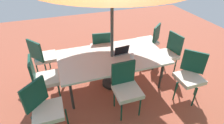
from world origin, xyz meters
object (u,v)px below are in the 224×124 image
at_px(chair_southeast, 43,56).
at_px(chair_south, 101,47).
at_px(chair_northeast, 44,107).
at_px(laptop, 120,52).
at_px(chair_north, 126,87).
at_px(chair_east, 43,77).
at_px(chair_west, 169,52).
at_px(dining_table, 112,58).
at_px(chair_northwest, 190,74).
at_px(chair_southwest, 150,40).
at_px(cup, 132,56).

bearing_deg(chair_southeast, chair_south, -127.75).
relative_size(chair_northeast, laptop, 2.85).
bearing_deg(chair_north, chair_southeast, 130.67).
relative_size(chair_northeast, chair_east, 1.00).
bearing_deg(chair_west, chair_east, -96.34).
bearing_deg(laptop, chair_south, -80.41).
relative_size(dining_table, chair_east, 2.22).
distance_m(chair_northwest, chair_southwest, 1.58).
bearing_deg(chair_northwest, chair_west, 131.05).
xyz_separation_m(chair_north, laptop, (-0.19, -0.81, 0.23)).
relative_size(chair_northwest, chair_north, 1.00).
bearing_deg(chair_west, chair_north, -67.44).
bearing_deg(chair_southwest, chair_north, 8.22).
bearing_deg(chair_east, chair_south, -61.76).
height_order(chair_northeast, chair_southwest, same).
bearing_deg(chair_north, chair_northeast, -179.03).
height_order(chair_south, chair_southwest, same).
distance_m(chair_north, cup, 0.72).
distance_m(chair_southeast, cup, 2.02).
relative_size(chair_north, chair_east, 1.00).
height_order(chair_northeast, chair_northwest, same).
xyz_separation_m(chair_northeast, chair_north, (-1.39, -0.04, 0.00)).
relative_size(chair_west, chair_east, 1.00).
xyz_separation_m(chair_west, chair_north, (1.40, 0.81, 0.00)).
bearing_deg(chair_south, chair_northwest, 137.69).
bearing_deg(cup, dining_table, -28.21).
bearing_deg(chair_southeast, chair_northwest, -158.21).
bearing_deg(chair_west, dining_table, -95.95).
relative_size(chair_southeast, cup, 10.68).
bearing_deg(cup, chair_north, 58.40).
height_order(chair_northwest, laptop, chair_northwest).
xyz_separation_m(dining_table, chair_southeast, (1.38, -0.79, -0.14)).
relative_size(chair_southwest, cup, 10.68).
bearing_deg(chair_southeast, chair_southwest, -128.14).
height_order(chair_northeast, chair_north, same).
bearing_deg(dining_table, chair_northeast, 30.61).
bearing_deg(chair_northeast, chair_east, 47.27).
xyz_separation_m(chair_northeast, chair_east, (0.01, -0.80, 0.00)).
height_order(chair_east, chair_southeast, same).
height_order(chair_northeast, chair_southeast, same).
bearing_deg(chair_south, cup, 119.01).
bearing_deg(chair_south, chair_east, 37.91).
xyz_separation_m(chair_south, laptop, (-0.21, 0.74, 0.23)).
relative_size(chair_north, chair_southeast, 1.00).
relative_size(chair_west, chair_southeast, 1.00).
distance_m(chair_south, chair_east, 1.60).
relative_size(chair_south, chair_north, 1.00).
xyz_separation_m(dining_table, chair_west, (-1.41, -0.04, -0.14)).
bearing_deg(laptop, chair_east, -3.96).
xyz_separation_m(dining_table, chair_northwest, (-1.33, 0.84, -0.14)).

